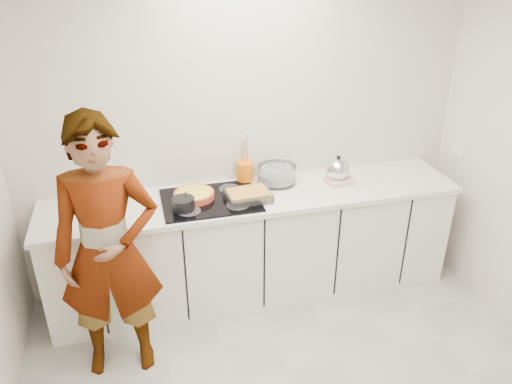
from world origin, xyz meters
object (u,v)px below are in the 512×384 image
object	(u,v)px
saucepan	(183,204)
cook	(108,252)
hob	(210,200)
tart_dish	(194,195)
mixing_bowl	(277,175)
utensil_crock	(245,172)
kettle	(337,170)
baking_dish	(248,195)

from	to	relation	value
saucepan	cook	distance (m)	0.68
hob	tart_dish	world-z (taller)	tart_dish
tart_dish	mixing_bowl	bearing A→B (deg)	10.62
mixing_bowl	utensil_crock	world-z (taller)	utensil_crock
tart_dish	cook	size ratio (longest dim) A/B	0.20
saucepan	utensil_crock	world-z (taller)	saucepan
mixing_bowl	kettle	size ratio (longest dim) A/B	1.62
cook	tart_dish	bearing A→B (deg)	45.46
kettle	tart_dish	bearing A→B (deg)	-178.84
hob	baking_dish	size ratio (longest dim) A/B	2.07
saucepan	mixing_bowl	size ratio (longest dim) A/B	0.52
mixing_bowl	saucepan	bearing A→B (deg)	-159.74
tart_dish	kettle	world-z (taller)	kettle
tart_dish	utensil_crock	size ratio (longest dim) A/B	2.12
saucepan	mixing_bowl	distance (m)	0.84
kettle	utensil_crock	size ratio (longest dim) A/B	1.37
hob	mixing_bowl	size ratio (longest dim) A/B	1.94
tart_dish	kettle	size ratio (longest dim) A/B	1.55
baking_dish	mixing_bowl	world-z (taller)	mixing_bowl
saucepan	tart_dish	bearing A→B (deg)	58.27
mixing_bowl	utensil_crock	distance (m)	0.26
tart_dish	cook	distance (m)	0.86
utensil_crock	cook	size ratio (longest dim) A/B	0.09
hob	baking_dish	bearing A→B (deg)	-13.33
saucepan	cook	world-z (taller)	cook
baking_dish	kettle	xyz separation A→B (m)	(0.78, 0.15, 0.05)
tart_dish	saucepan	bearing A→B (deg)	-121.73
kettle	mixing_bowl	bearing A→B (deg)	167.58
baking_dish	utensil_crock	size ratio (longest dim) A/B	2.07
hob	utensil_crock	xyz separation A→B (m)	(0.33, 0.27, 0.08)
hob	kettle	distance (m)	1.06
mixing_bowl	tart_dish	bearing A→B (deg)	-169.38
kettle	cook	size ratio (longest dim) A/B	0.13
tart_dish	baking_dish	bearing A→B (deg)	-17.33
hob	baking_dish	distance (m)	0.29
tart_dish	saucepan	distance (m)	0.19
saucepan	hob	bearing A→B (deg)	26.54
saucepan	baking_dish	bearing A→B (deg)	4.75
kettle	saucepan	bearing A→B (deg)	-171.67
utensil_crock	cook	xyz separation A→B (m)	(-1.08, -0.80, -0.08)
saucepan	baking_dish	world-z (taller)	saucepan
kettle	utensil_crock	world-z (taller)	kettle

